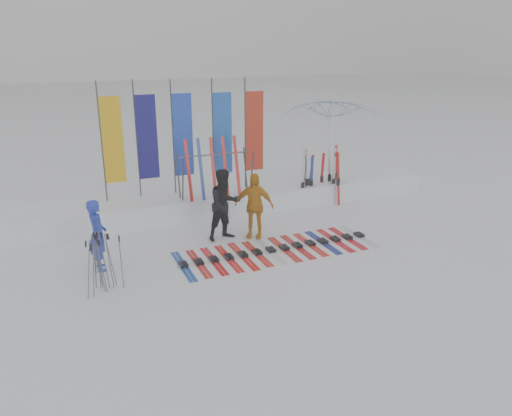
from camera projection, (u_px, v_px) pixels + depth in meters
name	position (u px, v px, depth m)	size (l,w,h in m)	color
ground	(277.00, 275.00, 10.61)	(120.00, 120.00, 0.00)	white
snow_bank	(210.00, 202.00, 14.53)	(14.00, 1.60, 0.60)	white
person_blue	(98.00, 235.00, 10.67)	(0.58, 0.38, 1.59)	#1E31B1
person_black	(225.00, 205.00, 12.33)	(0.87, 0.68, 1.80)	black
person_yellow	(254.00, 206.00, 12.46)	(0.98, 0.41, 1.67)	orange
tent_canopy	(331.00, 142.00, 16.93)	(3.30, 3.36, 3.02)	white
ski_row	(277.00, 249.00, 11.87)	(4.78, 1.69, 0.07)	#164199
pole_cluster	(101.00, 263.00, 9.78)	(0.73, 0.61, 1.25)	#595B60
feather_flags	(185.00, 136.00, 13.88)	(4.58, 0.29, 3.20)	#383A3F
ski_rack	(215.00, 168.00, 13.87)	(2.04, 0.80, 1.23)	#383A3F
upright_skis	(320.00, 178.00, 15.21)	(1.52, 0.82, 1.70)	red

